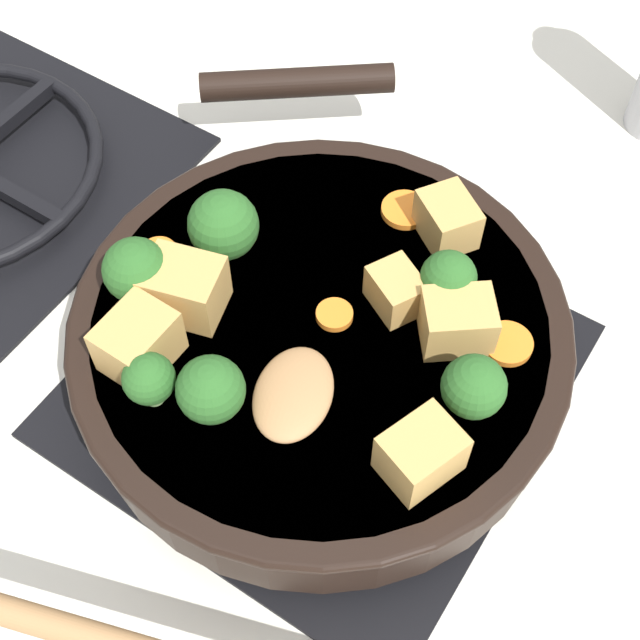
{
  "coord_description": "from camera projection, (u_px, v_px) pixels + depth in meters",
  "views": [
    {
      "loc": [
        -0.27,
        -0.18,
        0.56
      ],
      "look_at": [
        0.0,
        0.0,
        0.08
      ],
      "focal_mm": 50.0,
      "sensor_mm": 36.0,
      "label": 1
    }
  ],
  "objects": [
    {
      "name": "front_burner_grate",
      "position": [
        320.0,
        373.0,
        0.64
      ],
      "size": [
        0.31,
        0.31,
        0.03
      ],
      "color": "black",
      "rests_on": "ground_plane"
    },
    {
      "name": "carrot_slice_near_center",
      "position": [
        410.0,
        212.0,
        0.63
      ],
      "size": [
        0.03,
        0.03,
        0.01
      ],
      "primitive_type": "cylinder",
      "color": "orange",
      "rests_on": "skillet_pan"
    },
    {
      "name": "ground_plane",
      "position": [
        320.0,
        381.0,
        0.65
      ],
      "size": [
        2.4,
        2.4,
        0.0
      ],
      "primitive_type": "plane",
      "color": "silver"
    },
    {
      "name": "wooden_spoon",
      "position": [
        242.0,
        546.0,
        0.49
      ],
      "size": [
        0.25,
        0.26,
        0.02
      ],
      "color": "#A87A4C",
      "rests_on": "skillet_pan"
    },
    {
      "name": "broccoli_floret_center_top",
      "position": [
        136.0,
        271.0,
        0.57
      ],
      "size": [
        0.04,
        0.04,
        0.05
      ],
      "color": "#709956",
      "rests_on": "skillet_pan"
    },
    {
      "name": "broccoli_floret_north_edge",
      "position": [
        474.0,
        387.0,
        0.52
      ],
      "size": [
        0.04,
        0.04,
        0.05
      ],
      "color": "#709956",
      "rests_on": "skillet_pan"
    },
    {
      "name": "broccoli_floret_near_spoon",
      "position": [
        223.0,
        225.0,
        0.59
      ],
      "size": [
        0.05,
        0.05,
        0.05
      ],
      "color": "#709956",
      "rests_on": "skillet_pan"
    },
    {
      "name": "skillet_pan",
      "position": [
        320.0,
        337.0,
        0.6
      ],
      "size": [
        0.41,
        0.38,
        0.05
      ],
      "color": "black",
      "rests_on": "front_burner_grate"
    },
    {
      "name": "tofu_cube_near_handle",
      "position": [
        185.0,
        288.0,
        0.57
      ],
      "size": [
        0.05,
        0.06,
        0.04
      ],
      "primitive_type": "cube",
      "rotation": [
        0.0,
        0.0,
        1.84
      ],
      "color": "tan",
      "rests_on": "skillet_pan"
    },
    {
      "name": "tofu_cube_center_large",
      "position": [
        457.0,
        322.0,
        0.56
      ],
      "size": [
        0.05,
        0.06,
        0.04
      ],
      "primitive_type": "cube",
      "rotation": [
        0.0,
        0.0,
        5.37
      ],
      "color": "tan",
      "rests_on": "skillet_pan"
    },
    {
      "name": "broccoli_floret_east_rim",
      "position": [
        211.0,
        390.0,
        0.52
      ],
      "size": [
        0.04,
        0.04,
        0.05
      ],
      "color": "#709956",
      "rests_on": "skillet_pan"
    },
    {
      "name": "tofu_cube_front_piece",
      "position": [
        421.0,
        454.0,
        0.51
      ],
      "size": [
        0.05,
        0.05,
        0.03
      ],
      "primitive_type": "cube",
      "rotation": [
        0.0,
        0.0,
        5.93
      ],
      "color": "tan",
      "rests_on": "skillet_pan"
    },
    {
      "name": "carrot_slice_orange_thin",
      "position": [
        334.0,
        315.0,
        0.58
      ],
      "size": [
        0.02,
        0.02,
        0.01
      ],
      "primitive_type": "cylinder",
      "color": "orange",
      "rests_on": "skillet_pan"
    },
    {
      "name": "carrot_slice_under_broccoli",
      "position": [
        507.0,
        344.0,
        0.57
      ],
      "size": [
        0.03,
        0.03,
        0.01
      ],
      "primitive_type": "cylinder",
      "color": "orange",
      "rests_on": "skillet_pan"
    },
    {
      "name": "broccoli_floret_south_cluster",
      "position": [
        448.0,
        279.0,
        0.57
      ],
      "size": [
        0.04,
        0.04,
        0.04
      ],
      "color": "#709956",
      "rests_on": "skillet_pan"
    },
    {
      "name": "tofu_cube_west_chunk",
      "position": [
        447.0,
        220.0,
        0.61
      ],
      "size": [
        0.05,
        0.05,
        0.03
      ],
      "primitive_type": "cube",
      "rotation": [
        0.0,
        0.0,
        4.12
      ],
      "color": "tan",
      "rests_on": "skillet_pan"
    },
    {
      "name": "carrot_slice_edge_slice",
      "position": [
        159.0,
        253.0,
        0.61
      ],
      "size": [
        0.02,
        0.02,
        0.01
      ],
      "primitive_type": "cylinder",
      "color": "orange",
      "rests_on": "skillet_pan"
    },
    {
      "name": "tofu_cube_back_piece",
      "position": [
        138.0,
        342.0,
        0.55
      ],
      "size": [
        0.05,
        0.04,
        0.04
      ],
      "primitive_type": "cube",
      "rotation": [
        0.0,
        0.0,
        6.26
      ],
      "color": "tan",
      "rests_on": "skillet_pan"
    },
    {
      "name": "tofu_cube_east_chunk",
      "position": [
        396.0,
        291.0,
        0.58
      ],
      "size": [
        0.04,
        0.04,
        0.03
      ],
      "primitive_type": "cube",
      "rotation": [
        0.0,
        0.0,
        1.08
      ],
      "color": "tan",
      "rests_on": "skillet_pan"
    },
    {
      "name": "broccoli_floret_west_rim",
      "position": [
        149.0,
        379.0,
        0.53
      ],
      "size": [
        0.03,
        0.03,
        0.04
      ],
      "color": "#709956",
      "rests_on": "skillet_pan"
    }
  ]
}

